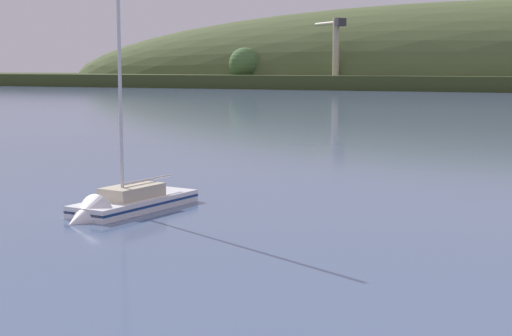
% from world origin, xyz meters
% --- Properties ---
extents(far_shoreline_hill, '(447.81, 96.39, 59.71)m').
position_xyz_m(far_shoreline_hill, '(-2.87, 264.03, 0.19)').
color(far_shoreline_hill, '#35401E').
rests_on(far_shoreline_hill, ground).
extents(dockside_crane, '(14.20, 13.56, 23.09)m').
position_xyz_m(dockside_crane, '(-50.98, 231.09, 11.65)').
color(dockside_crane, '#4C4C51').
rests_on(dockside_crane, ground).
extents(sailboat_midwater_white, '(3.82, 8.86, 13.65)m').
position_xyz_m(sailboat_midwater_white, '(2.17, 19.73, 0.16)').
color(sailboat_midwater_white, white).
rests_on(sailboat_midwater_white, ground).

